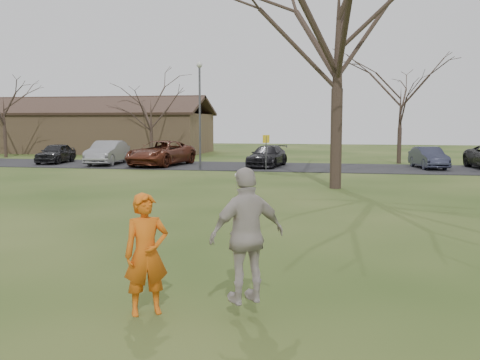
% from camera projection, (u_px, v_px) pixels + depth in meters
% --- Properties ---
extents(ground, '(120.00, 120.00, 0.00)m').
position_uv_depth(ground, '(192.00, 301.00, 8.48)').
color(ground, '#1E380F').
rests_on(ground, ground).
extents(parking_strip, '(62.00, 6.50, 0.04)m').
position_uv_depth(parking_strip, '(305.00, 167.00, 32.87)').
color(parking_strip, black).
rests_on(parking_strip, ground).
extents(player_defender, '(0.78, 0.71, 1.80)m').
position_uv_depth(player_defender, '(146.00, 254.00, 7.82)').
color(player_defender, '#D25A11').
rests_on(player_defender, ground).
extents(car_0, '(1.99, 4.06, 1.33)m').
position_uv_depth(car_0, '(56.00, 153.00, 36.01)').
color(car_0, black).
rests_on(car_0, parking_strip).
extents(car_1, '(2.06, 4.80, 1.54)m').
position_uv_depth(car_1, '(108.00, 153.00, 34.88)').
color(car_1, gray).
rests_on(car_1, parking_strip).
extents(car_2, '(3.48, 6.00, 1.57)m').
position_uv_depth(car_2, '(161.00, 153.00, 34.01)').
color(car_2, '#542213').
rests_on(car_2, parking_strip).
extents(car_3, '(2.34, 4.61, 1.28)m').
position_uv_depth(car_3, '(267.00, 156.00, 33.22)').
color(car_3, black).
rests_on(car_3, parking_strip).
extents(car_5, '(2.01, 4.04, 1.27)m').
position_uv_depth(car_5, '(429.00, 158.00, 31.97)').
color(car_5, '#2A2D3F').
rests_on(car_5, parking_strip).
extents(catching_play, '(1.21, 1.06, 1.95)m').
position_uv_depth(catching_play, '(247.00, 235.00, 7.59)').
color(catching_play, '#B0A49E').
rests_on(catching_play, ground).
extents(building, '(20.60, 8.50, 5.14)m').
position_uv_depth(building, '(98.00, 131.00, 49.14)').
color(building, '#8C6D4C').
rests_on(building, ground).
extents(lamp_post, '(0.34, 0.34, 6.27)m').
position_uv_depth(lamp_post, '(200.00, 102.00, 31.13)').
color(lamp_post, '#47474C').
rests_on(lamp_post, ground).
extents(sign_yellow, '(0.35, 0.35, 2.08)m').
position_uv_depth(sign_yellow, '(266.00, 146.00, 30.16)').
color(sign_yellow, '#47474C').
rests_on(sign_yellow, ground).
extents(big_tree, '(9.00, 9.00, 14.00)m').
position_uv_depth(big_tree, '(339.00, 20.00, 21.97)').
color(big_tree, '#352821').
rests_on(big_tree, ground).
extents(small_tree_row, '(55.00, 5.90, 8.50)m').
position_uv_depth(small_tree_row, '(375.00, 106.00, 36.55)').
color(small_tree_row, '#352821').
rests_on(small_tree_row, ground).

